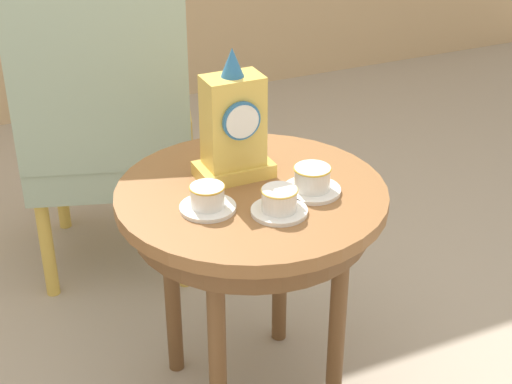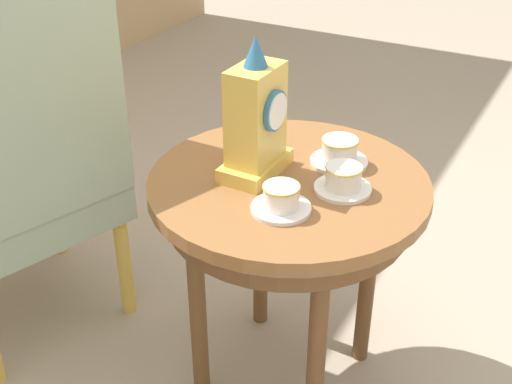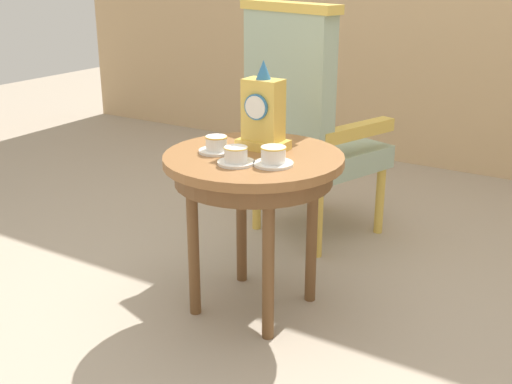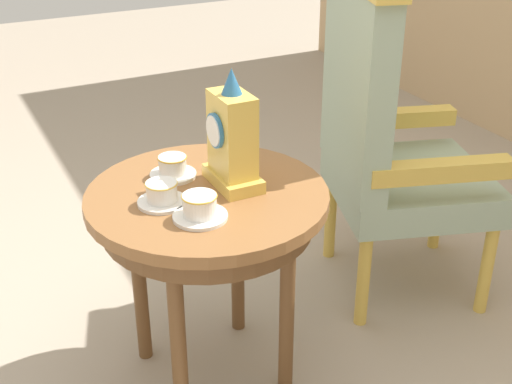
# 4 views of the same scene
# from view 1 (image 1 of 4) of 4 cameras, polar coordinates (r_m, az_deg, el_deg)

# --- Properties ---
(side_table) EXTENTS (0.67, 0.67, 0.63)m
(side_table) POSITION_cam_1_polar(r_m,az_deg,el_deg) (1.95, -0.34, -1.85)
(side_table) COLOR brown
(side_table) RESTS_ON ground
(teacup_left) EXTENTS (0.13, 0.13, 0.06)m
(teacup_left) POSITION_cam_1_polar(r_m,az_deg,el_deg) (1.81, -3.58, -0.53)
(teacup_left) COLOR white
(teacup_left) RESTS_ON side_table
(teacup_right) EXTENTS (0.13, 0.13, 0.06)m
(teacup_right) POSITION_cam_1_polar(r_m,az_deg,el_deg) (1.79, 1.72, -0.76)
(teacup_right) COLOR white
(teacup_right) RESTS_ON side_table
(teacup_center) EXTENTS (0.14, 0.14, 0.07)m
(teacup_center) POSITION_cam_1_polar(r_m,az_deg,el_deg) (1.89, 4.13, 0.81)
(teacup_center) COLOR white
(teacup_center) RESTS_ON side_table
(mantel_clock) EXTENTS (0.19, 0.11, 0.34)m
(mantel_clock) POSITION_cam_1_polar(r_m,az_deg,el_deg) (1.91, -1.73, 4.76)
(mantel_clock) COLOR gold
(mantel_clock) RESTS_ON side_table
(armchair) EXTENTS (0.68, 0.67, 1.14)m
(armchair) POSITION_cam_1_polar(r_m,az_deg,el_deg) (2.51, -10.94, 5.75)
(armchair) COLOR #9EB299
(armchair) RESTS_ON ground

